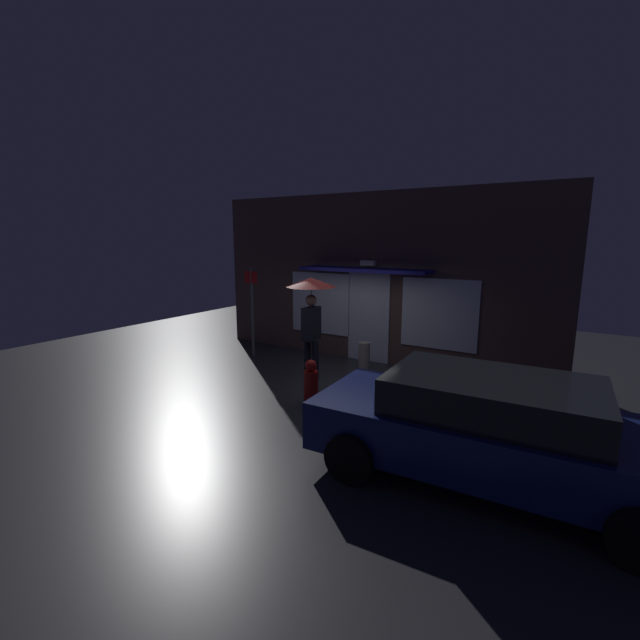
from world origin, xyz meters
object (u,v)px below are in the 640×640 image
(street_sign_post, at_px, (252,306))
(sidewalk_bollard, at_px, (364,357))
(person_with_umbrella, at_px, (311,301))
(parked_car, at_px, (490,428))
(fire_hydrant, at_px, (311,384))

(street_sign_post, bearing_deg, sidewalk_bollard, 6.48)
(person_with_umbrella, relative_size, parked_car, 0.50)
(street_sign_post, bearing_deg, person_with_umbrella, -17.64)
(street_sign_post, bearing_deg, parked_car, -24.77)
(person_with_umbrella, xyz_separation_m, fire_hydrant, (0.81, -1.25, -1.32))
(person_with_umbrella, xyz_separation_m, parked_car, (4.10, -2.22, -1.00))
(parked_car, distance_m, sidewalk_bollard, 4.71)
(person_with_umbrella, height_order, parked_car, person_with_umbrella)
(parked_car, height_order, fire_hydrant, parked_car)
(sidewalk_bollard, bearing_deg, person_with_umbrella, -125.08)
(street_sign_post, height_order, sidewalk_bollard, street_sign_post)
(person_with_umbrella, relative_size, sidewalk_bollard, 3.24)
(person_with_umbrella, bearing_deg, fire_hydrant, -149.27)
(parked_car, height_order, sidewalk_bollard, parked_car)
(sidewalk_bollard, height_order, fire_hydrant, fire_hydrant)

